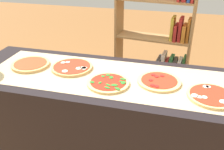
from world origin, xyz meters
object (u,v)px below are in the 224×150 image
pizza_spinach_2 (108,83)px  pizza_mozzarella_4 (211,96)px  pizza_mozzarella_1 (72,67)px  pizza_pepperoni_3 (159,81)px  pizza_plain_0 (31,64)px  bookshelf (163,42)px

pizza_spinach_2 → pizza_mozzarella_4: 0.68m
pizza_mozzarella_1 → pizza_spinach_2: bearing=-26.3°
pizza_spinach_2 → pizza_mozzarella_4: bearing=-0.1°
pizza_mozzarella_1 → pizza_pepperoni_3: size_ratio=1.04×
pizza_plain_0 → pizza_spinach_2: bearing=-11.1°
pizza_plain_0 → pizza_mozzarella_4: size_ratio=0.98×
pizza_mozzarella_1 → pizza_mozzarella_4: pizza_mozzarella_1 is taller
pizza_mozzarella_4 → bookshelf: size_ratio=0.18×
pizza_plain_0 → bookshelf: 1.47m
pizza_mozzarella_1 → pizza_pepperoni_3: (0.68, -0.05, -0.00)m
pizza_pepperoni_3 → pizza_mozzarella_4: size_ratio=1.00×
pizza_mozzarella_1 → pizza_mozzarella_4: 1.03m
pizza_plain_0 → pizza_mozzarella_4: 1.36m
pizza_plain_0 → pizza_pepperoni_3: bearing=-1.1°
pizza_pepperoni_3 → pizza_spinach_2: bearing=-161.4°
pizza_plain_0 → pizza_spinach_2: size_ratio=1.02×
pizza_spinach_2 → pizza_pepperoni_3: 0.36m
pizza_plain_0 → pizza_pepperoni_3: size_ratio=0.98×
pizza_spinach_2 → pizza_mozzarella_4: pizza_mozzarella_4 is taller
pizza_plain_0 → pizza_mozzarella_4: pizza_mozzarella_4 is taller
pizza_spinach_2 → bookshelf: 1.28m
pizza_plain_0 → bookshelf: (0.96, 1.11, -0.11)m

